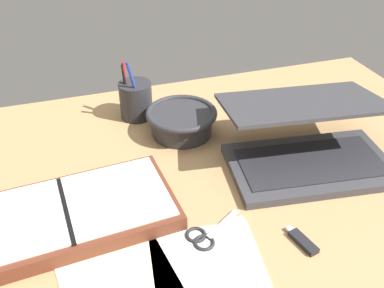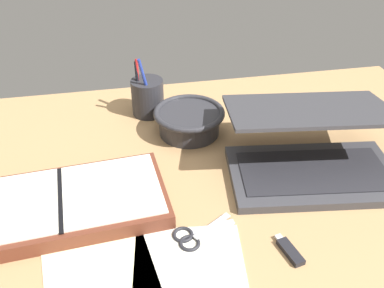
{
  "view_description": "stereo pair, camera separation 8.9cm",
  "coord_description": "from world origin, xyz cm",
  "views": [
    {
      "loc": [
        -22.19,
        -62.04,
        60.08
      ],
      "look_at": [
        0.27,
        7.97,
        9.0
      ],
      "focal_mm": 40.0,
      "sensor_mm": 36.0,
      "label": 1
    },
    {
      "loc": [
        -13.52,
        -64.25,
        60.08
      ],
      "look_at": [
        0.27,
        7.97,
        9.0
      ],
      "focal_mm": 40.0,
      "sensor_mm": 36.0,
      "label": 2
    }
  ],
  "objects": [
    {
      "name": "paper_sheet_beside_planner",
      "position": [
        -20.26,
        -14.28,
        2.08
      ],
      "size": [
        21.09,
        25.33,
        0.16
      ],
      "primitive_type": "cube",
      "rotation": [
        0.0,
        0.0,
        0.15
      ],
      "color": "#F4EFB2",
      "rests_on": "desk_top"
    },
    {
      "name": "usb_drive",
      "position": [
        12.6,
        -18.02,
        2.5
      ],
      "size": [
        3.28,
        7.38,
        1.0
      ],
      "rotation": [
        0.0,
        0.0,
        0.22
      ],
      "color": "black",
      "rests_on": "desk_top"
    },
    {
      "name": "paper_sheet_front",
      "position": [
        -5.63,
        -21.73,
        2.08
      ],
      "size": [
        21.95,
        28.4,
        0.16
      ],
      "primitive_type": "cube",
      "rotation": [
        0.0,
        0.0,
        -0.13
      ],
      "color": "silver",
      "rests_on": "desk_top"
    },
    {
      "name": "bowl",
      "position": [
        2.46,
        23.06,
        5.51
      ],
      "size": [
        17.35,
        17.35,
        6.28
      ],
      "color": "#2D2D33",
      "rests_on": "desk_top"
    },
    {
      "name": "laptop",
      "position": [
        25.45,
        3.52,
        6.81
      ],
      "size": [
        38.48,
        33.04,
        13.91
      ],
      "rotation": [
        0.0,
        0.0,
        -0.13
      ],
      "color": "#38383D",
      "rests_on": "desk_top"
    },
    {
      "name": "desk_top",
      "position": [
        0.0,
        0.0,
        1.0
      ],
      "size": [
        140.0,
        100.0,
        2.0
      ],
      "primitive_type": "cube",
      "color": "tan",
      "rests_on": "ground"
    },
    {
      "name": "pen_cup",
      "position": [
        -6.48,
        34.28,
        6.88
      ],
      "size": [
        8.36,
        8.36,
        16.41
      ],
      "color": "#28282D",
      "rests_on": "desk_top"
    },
    {
      "name": "planner",
      "position": [
        -26.71,
        0.27,
        3.67
      ],
      "size": [
        41.54,
        23.84,
        3.54
      ],
      "rotation": [
        0.0,
        0.0,
        0.08
      ],
      "color": "brown",
      "rests_on": "desk_top"
    },
    {
      "name": "scissors",
      "position": [
        -3.34,
        -11.3,
        2.33
      ],
      "size": [
        12.03,
        7.88,
        0.8
      ],
      "rotation": [
        0.0,
        0.0,
        0.36
      ],
      "color": "#B7B7BC",
      "rests_on": "desk_top"
    }
  ]
}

